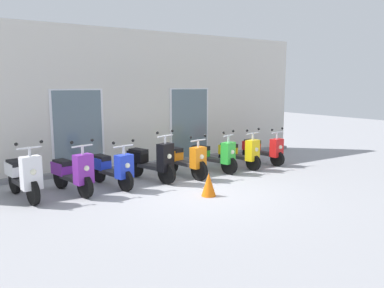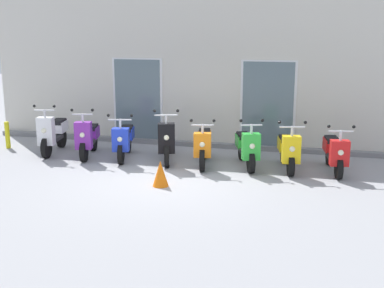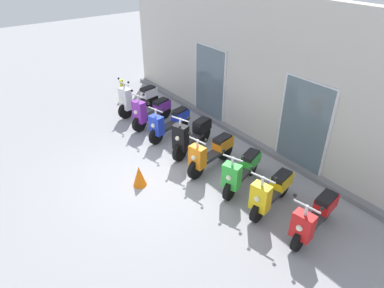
{
  "view_description": "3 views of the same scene",
  "coord_description": "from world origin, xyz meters",
  "px_view_note": "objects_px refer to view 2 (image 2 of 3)",
  "views": [
    {
      "loc": [
        -4.49,
        -7.06,
        2.42
      ],
      "look_at": [
        0.61,
        1.06,
        0.89
      ],
      "focal_mm": 35.2,
      "sensor_mm": 36.0,
      "label": 1
    },
    {
      "loc": [
        3.05,
        -9.49,
        3.1
      ],
      "look_at": [
        0.36,
        0.78,
        0.59
      ],
      "focal_mm": 46.33,
      "sensor_mm": 36.0,
      "label": 2
    },
    {
      "loc": [
        5.89,
        -3.35,
        4.97
      ],
      "look_at": [
        0.01,
        1.04,
        0.55
      ],
      "focal_mm": 31.88,
      "sensor_mm": 36.0,
      "label": 3
    }
  ],
  "objects_px": {
    "scooter_white": "(53,133)",
    "scooter_green": "(247,147)",
    "scooter_yellow": "(288,150)",
    "curb_bollard": "(7,135)",
    "scooter_purple": "(88,138)",
    "traffic_cone": "(160,174)",
    "scooter_orange": "(203,145)",
    "scooter_blue": "(124,140)",
    "scooter_black": "(166,140)",
    "scooter_red": "(335,152)"
  },
  "relations": [
    {
      "from": "scooter_yellow",
      "to": "scooter_red",
      "type": "height_order",
      "value": "scooter_yellow"
    },
    {
      "from": "scooter_green",
      "to": "curb_bollard",
      "type": "bearing_deg",
      "value": 178.49
    },
    {
      "from": "scooter_purple",
      "to": "scooter_yellow",
      "type": "height_order",
      "value": "scooter_purple"
    },
    {
      "from": "scooter_white",
      "to": "scooter_green",
      "type": "height_order",
      "value": "scooter_white"
    },
    {
      "from": "scooter_white",
      "to": "curb_bollard",
      "type": "bearing_deg",
      "value": 174.13
    },
    {
      "from": "scooter_blue",
      "to": "scooter_yellow",
      "type": "xyz_separation_m",
      "value": [
        3.89,
        -0.02,
        -0.01
      ]
    },
    {
      "from": "scooter_black",
      "to": "traffic_cone",
      "type": "distance_m",
      "value": 1.94
    },
    {
      "from": "scooter_orange",
      "to": "scooter_purple",
      "type": "bearing_deg",
      "value": 179.64
    },
    {
      "from": "scooter_red",
      "to": "curb_bollard",
      "type": "height_order",
      "value": "scooter_red"
    },
    {
      "from": "scooter_blue",
      "to": "scooter_black",
      "type": "bearing_deg",
      "value": 0.36
    },
    {
      "from": "scooter_white",
      "to": "scooter_black",
      "type": "distance_m",
      "value": 2.98
    },
    {
      "from": "scooter_yellow",
      "to": "scooter_green",
      "type": "bearing_deg",
      "value": 178.3
    },
    {
      "from": "scooter_black",
      "to": "curb_bollard",
      "type": "bearing_deg",
      "value": 177.81
    },
    {
      "from": "scooter_blue",
      "to": "scooter_yellow",
      "type": "distance_m",
      "value": 3.89
    },
    {
      "from": "scooter_red",
      "to": "traffic_cone",
      "type": "height_order",
      "value": "scooter_red"
    },
    {
      "from": "scooter_purple",
      "to": "scooter_yellow",
      "type": "relative_size",
      "value": 1.05
    },
    {
      "from": "scooter_blue",
      "to": "traffic_cone",
      "type": "distance_m",
      "value": 2.41
    },
    {
      "from": "scooter_white",
      "to": "curb_bollard",
      "type": "relative_size",
      "value": 2.32
    },
    {
      "from": "scooter_purple",
      "to": "curb_bollard",
      "type": "height_order",
      "value": "scooter_purple"
    },
    {
      "from": "scooter_white",
      "to": "scooter_orange",
      "type": "height_order",
      "value": "scooter_white"
    },
    {
      "from": "scooter_white",
      "to": "scooter_orange",
      "type": "relative_size",
      "value": 1.0
    },
    {
      "from": "scooter_purple",
      "to": "scooter_blue",
      "type": "height_order",
      "value": "scooter_purple"
    },
    {
      "from": "scooter_blue",
      "to": "scooter_orange",
      "type": "distance_m",
      "value": 1.98
    },
    {
      "from": "scooter_green",
      "to": "curb_bollard",
      "type": "relative_size",
      "value": 2.19
    },
    {
      "from": "scooter_green",
      "to": "traffic_cone",
      "type": "distance_m",
      "value": 2.36
    },
    {
      "from": "curb_bollard",
      "to": "scooter_white",
      "type": "bearing_deg",
      "value": -5.87
    },
    {
      "from": "scooter_black",
      "to": "scooter_orange",
      "type": "height_order",
      "value": "scooter_black"
    },
    {
      "from": "scooter_purple",
      "to": "scooter_blue",
      "type": "bearing_deg",
      "value": 3.68
    },
    {
      "from": "scooter_green",
      "to": "scooter_yellow",
      "type": "distance_m",
      "value": 0.92
    },
    {
      "from": "scooter_blue",
      "to": "scooter_black",
      "type": "xyz_separation_m",
      "value": [
        1.06,
        0.01,
        0.05
      ]
    },
    {
      "from": "traffic_cone",
      "to": "scooter_green",
      "type": "bearing_deg",
      "value": 52.32
    },
    {
      "from": "scooter_purple",
      "to": "traffic_cone",
      "type": "height_order",
      "value": "scooter_purple"
    },
    {
      "from": "scooter_purple",
      "to": "scooter_red",
      "type": "distance_m",
      "value": 5.81
    },
    {
      "from": "scooter_black",
      "to": "scooter_orange",
      "type": "xyz_separation_m",
      "value": [
        0.93,
        -0.08,
        -0.04
      ]
    },
    {
      "from": "scooter_white",
      "to": "scooter_green",
      "type": "bearing_deg",
      "value": -0.23
    },
    {
      "from": "scooter_green",
      "to": "scooter_white",
      "type": "bearing_deg",
      "value": 179.77
    },
    {
      "from": "scooter_red",
      "to": "traffic_cone",
      "type": "distance_m",
      "value": 3.88
    },
    {
      "from": "scooter_orange",
      "to": "scooter_green",
      "type": "relative_size",
      "value": 1.06
    },
    {
      "from": "scooter_purple",
      "to": "scooter_green",
      "type": "relative_size",
      "value": 1.02
    },
    {
      "from": "scooter_green",
      "to": "scooter_orange",
      "type": "bearing_deg",
      "value": -174.96
    },
    {
      "from": "scooter_orange",
      "to": "traffic_cone",
      "type": "xyz_separation_m",
      "value": [
        -0.46,
        -1.78,
        -0.2
      ]
    },
    {
      "from": "scooter_purple",
      "to": "scooter_orange",
      "type": "xyz_separation_m",
      "value": [
        2.91,
        -0.02,
        -0.01
      ]
    },
    {
      "from": "scooter_purple",
      "to": "scooter_red",
      "type": "relative_size",
      "value": 1.01
    },
    {
      "from": "scooter_blue",
      "to": "traffic_cone",
      "type": "height_order",
      "value": "scooter_blue"
    },
    {
      "from": "scooter_yellow",
      "to": "traffic_cone",
      "type": "bearing_deg",
      "value": -142.13
    },
    {
      "from": "scooter_orange",
      "to": "traffic_cone",
      "type": "relative_size",
      "value": 3.14
    },
    {
      "from": "traffic_cone",
      "to": "scooter_black",
      "type": "bearing_deg",
      "value": 104.15
    },
    {
      "from": "scooter_orange",
      "to": "scooter_red",
      "type": "relative_size",
      "value": 1.06
    },
    {
      "from": "scooter_yellow",
      "to": "curb_bollard",
      "type": "height_order",
      "value": "scooter_yellow"
    },
    {
      "from": "scooter_white",
      "to": "scooter_orange",
      "type": "xyz_separation_m",
      "value": [
        3.91,
        -0.11,
        -0.05
      ]
    }
  ]
}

